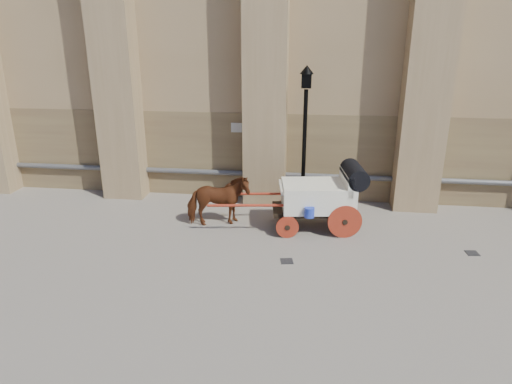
# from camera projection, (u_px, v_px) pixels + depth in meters

# --- Properties ---
(ground) EXTENTS (90.00, 90.00, 0.00)m
(ground) POSITION_uv_depth(u_px,v_px,m) (287.00, 249.00, 12.45)
(ground) COLOR slate
(ground) RESTS_ON ground
(horse) EXTENTS (2.01, 1.34, 1.56)m
(horse) POSITION_uv_depth(u_px,v_px,m) (218.00, 201.00, 13.72)
(horse) COLOR brown
(horse) RESTS_ON ground
(carriage) EXTENTS (4.67, 1.82, 1.99)m
(carriage) POSITION_uv_depth(u_px,v_px,m) (323.00, 195.00, 13.40)
(carriage) COLOR black
(carriage) RESTS_ON ground
(street_lamp) EXTENTS (0.43, 0.43, 4.64)m
(street_lamp) POSITION_uv_depth(u_px,v_px,m) (305.00, 135.00, 14.59)
(street_lamp) COLOR black
(street_lamp) RESTS_ON ground
(drain_grate_near) EXTENTS (0.37, 0.37, 0.01)m
(drain_grate_near) POSITION_uv_depth(u_px,v_px,m) (287.00, 261.00, 11.76)
(drain_grate_near) COLOR black
(drain_grate_near) RESTS_ON ground
(drain_grate_far) EXTENTS (0.35, 0.35, 0.01)m
(drain_grate_far) POSITION_uv_depth(u_px,v_px,m) (472.00, 253.00, 12.18)
(drain_grate_far) COLOR black
(drain_grate_far) RESTS_ON ground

